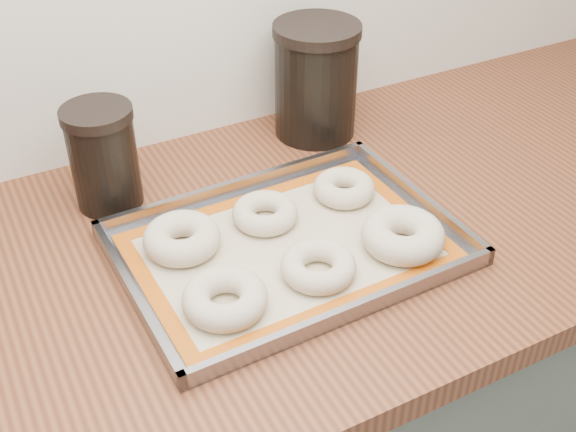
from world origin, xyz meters
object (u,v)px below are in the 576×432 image
bagel_front_right (403,235)px  bagel_back_right (344,188)px  bagel_back_mid (265,213)px  canister_right (316,80)px  bagel_back_left (182,238)px  bagel_front_mid (318,266)px  canister_mid (104,157)px  bagel_front_left (225,298)px  baking_tray (288,246)px

bagel_front_right → bagel_back_right: bagel_front_right is taller
bagel_front_right → bagel_back_mid: bearing=135.4°
bagel_back_mid → canister_right: bearing=45.8°
bagel_back_left → canister_right: canister_right is taller
bagel_front_mid → canister_mid: (-0.19, 0.30, 0.06)m
bagel_back_mid → bagel_back_right: size_ratio=1.02×
bagel_front_left → bagel_back_left: size_ratio=1.01×
baking_tray → bagel_back_left: bearing=153.5°
canister_mid → bagel_front_right: bearing=-42.9°
bagel_front_right → baking_tray: bearing=152.9°
bagel_back_right → canister_right: canister_right is taller
bagel_front_mid → bagel_back_mid: bearing=93.9°
canister_right → baking_tray: bearing=-125.8°
canister_right → bagel_front_left: bearing=-133.2°
bagel_back_left → bagel_front_left: bearing=-88.2°
bagel_front_mid → canister_mid: canister_mid is taller
bagel_back_left → canister_right: (0.33, 0.21, 0.08)m
bagel_front_mid → bagel_back_left: (-0.14, 0.14, 0.00)m
bagel_front_right → bagel_back_left: size_ratio=1.08×
bagel_front_left → bagel_back_mid: 0.19m
bagel_back_right → bagel_front_left: bearing=-151.3°
bagel_front_left → bagel_front_mid: bagel_front_left is taller
bagel_back_right → canister_mid: (-0.32, 0.16, 0.06)m
bagel_back_left → bagel_back_mid: bagel_back_left is taller
bagel_back_mid → canister_mid: size_ratio=0.60×
canister_right → bagel_back_right: bearing=-107.5°
bagel_front_left → bagel_back_right: 0.30m
bagel_front_left → bagel_back_left: bearing=91.8°
canister_mid → canister_right: size_ratio=0.81×
bagel_front_right → bagel_back_left: 0.31m
bagel_front_mid → canister_right: (0.19, 0.35, 0.08)m
bagel_front_right → canister_right: (0.06, 0.35, 0.07)m
bagel_back_left → canister_right: bearing=32.4°
bagel_front_left → bagel_back_right: bearing=28.7°
bagel_back_left → bagel_back_mid: 0.13m
bagel_front_left → bagel_back_left: (-0.00, 0.14, 0.00)m
bagel_back_mid → canister_right: canister_right is taller
bagel_front_left → bagel_front_right: size_ratio=0.93×
bagel_back_right → baking_tray: bearing=-152.2°
bagel_back_left → bagel_back_mid: bearing=1.5°
baking_tray → canister_mid: (-0.19, 0.23, 0.07)m
baking_tray → bagel_front_mid: bagel_front_mid is taller
bagel_front_mid → bagel_back_left: bagel_back_left is taller
bagel_front_mid → bagel_back_right: same height
bagel_back_right → canister_mid: size_ratio=0.59×
bagel_back_left → bagel_back_mid: size_ratio=1.12×
bagel_front_right → bagel_back_right: size_ratio=1.24×
canister_mid → canister_right: canister_right is taller
bagel_front_mid → bagel_front_right: size_ratio=0.87×
bagel_front_left → bagel_front_right: bearing=-0.1°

